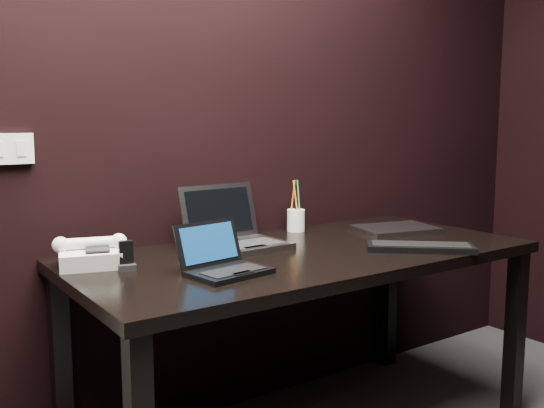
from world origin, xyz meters
TOP-DOWN VIEW (x-y plane):
  - wall_back at (0.00, 1.80)m, footprint 4.00×0.00m
  - wall_switch at (-0.62, 1.79)m, footprint 0.15×0.02m
  - desk at (0.30, 1.40)m, footprint 1.70×0.80m
  - netbook at (-0.12, 1.28)m, footprint 0.27×0.25m
  - silver_laptop at (0.11, 1.58)m, footprint 0.35×0.32m
  - ext_keyboard at (0.64, 1.16)m, footprint 0.38×0.35m
  - closed_laptop at (0.84, 1.47)m, footprint 0.37×0.30m
  - desk_phone at (-0.43, 1.60)m, footprint 0.24×0.22m
  - mobile_phone at (-0.35, 1.49)m, footprint 0.06×0.05m
  - pen_cup at (0.50, 1.73)m, footprint 0.10×0.10m

SIDE VIEW (x-z plane):
  - desk at x=0.30m, z-range 0.29..1.03m
  - closed_laptop at x=0.84m, z-range 0.74..0.76m
  - ext_keyboard at x=0.64m, z-range 0.74..0.76m
  - netbook at x=-0.12m, z-range 0.69..0.85m
  - mobile_phone at x=-0.35m, z-range 0.73..0.82m
  - desk_phone at x=-0.43m, z-range 0.72..0.84m
  - silver_laptop at x=0.11m, z-range 0.67..0.90m
  - pen_cup at x=0.50m, z-range 0.68..0.90m
  - wall_switch at x=-0.62m, z-range 1.07..1.17m
  - wall_back at x=0.00m, z-range -0.70..3.30m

